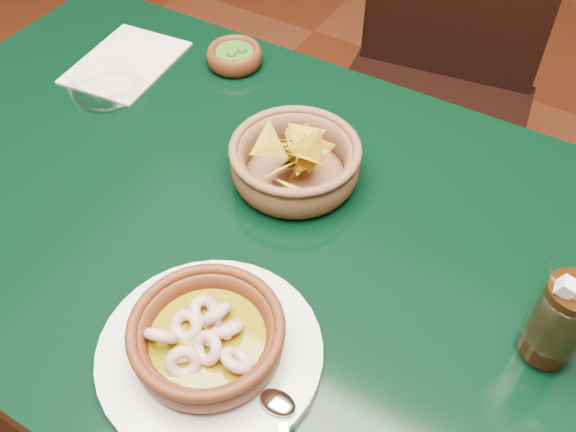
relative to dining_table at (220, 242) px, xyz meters
The scene contains 9 objects.
ground 0.65m from the dining_table, ahead, with size 7.00×7.00×0.00m, color #471C0C.
dining_table is the anchor object (origin of this frame).
dining_chair 0.73m from the dining_table, 81.83° to the left, with size 0.51×0.51×0.97m.
shrimp_plate 0.30m from the dining_table, 55.93° to the right, with size 0.34×0.27×0.08m.
chip_basket 0.19m from the dining_table, 50.56° to the left, with size 0.23×0.23×0.14m.
guacamole_ramekin 0.37m from the dining_table, 118.58° to the left, with size 0.12×0.12×0.04m.
cola_drink 0.53m from the dining_table, ahead, with size 0.15×0.15×0.18m.
glass_ashtray 0.35m from the dining_table, 159.08° to the left, with size 0.14×0.14×0.03m.
paper_menu 0.41m from the dining_table, 149.16° to the left, with size 0.18×0.23×0.00m.
Camera 1 is at (0.43, -0.52, 1.44)m, focal length 40.00 mm.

